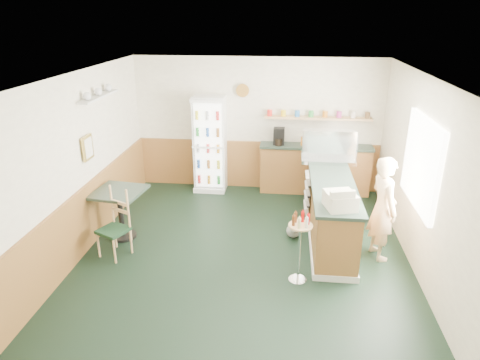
# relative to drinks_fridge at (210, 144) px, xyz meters

# --- Properties ---
(ground) EXTENTS (6.00, 6.00, 0.00)m
(ground) POSITION_rel_drinks_fridge_xyz_m (0.95, -2.74, -0.98)
(ground) COLOR black
(ground) RESTS_ON ground
(room_envelope) EXTENTS (5.04, 6.02, 2.72)m
(room_envelope) POSITION_rel_drinks_fridge_xyz_m (0.72, -2.01, 0.54)
(room_envelope) COLOR #EEE6CA
(room_envelope) RESTS_ON ground
(service_counter) EXTENTS (0.68, 3.01, 1.01)m
(service_counter) POSITION_rel_drinks_fridge_xyz_m (2.30, -1.67, -0.52)
(service_counter) COLOR #925B2F
(service_counter) RESTS_ON ground
(back_counter) EXTENTS (2.24, 0.42, 1.69)m
(back_counter) POSITION_rel_drinks_fridge_xyz_m (2.14, 0.06, -0.43)
(back_counter) COLOR #925B2F
(back_counter) RESTS_ON ground
(drinks_fridge) EXTENTS (0.65, 0.54, 1.96)m
(drinks_fridge) POSITION_rel_drinks_fridge_xyz_m (0.00, 0.00, 0.00)
(drinks_fridge) COLOR white
(drinks_fridge) RESTS_ON ground
(display_case) EXTENTS (0.94, 0.49, 0.54)m
(display_case) POSITION_rel_drinks_fridge_xyz_m (2.30, -0.90, 0.30)
(display_case) COLOR silver
(display_case) RESTS_ON service_counter
(cash_register) EXTENTS (0.47, 0.49, 0.22)m
(cash_register) POSITION_rel_drinks_fridge_xyz_m (2.30, -2.86, 0.14)
(cash_register) COLOR beige
(cash_register) RESTS_ON service_counter
(shopkeeper) EXTENTS (0.52, 0.62, 1.60)m
(shopkeeper) POSITION_rel_drinks_fridge_xyz_m (3.00, -2.36, -0.18)
(shopkeeper) COLOR tan
(shopkeeper) RESTS_ON ground
(condiment_stand) EXTENTS (0.33, 0.33, 1.02)m
(condiment_stand) POSITION_rel_drinks_fridge_xyz_m (1.77, -3.15, -0.32)
(condiment_stand) COLOR silver
(condiment_stand) RESTS_ON ground
(newspaper_rack) EXTENTS (0.09, 0.45, 0.71)m
(newspaper_rack) POSITION_rel_drinks_fridge_xyz_m (1.94, -1.43, -0.40)
(newspaper_rack) COLOR black
(newspaper_rack) RESTS_ON ground
(cafe_table) EXTENTS (0.85, 0.85, 0.83)m
(cafe_table) POSITION_rel_drinks_fridge_xyz_m (-1.10, -2.22, -0.39)
(cafe_table) COLOR black
(cafe_table) RESTS_ON ground
(cafe_chair) EXTENTS (0.53, 0.54, 1.07)m
(cafe_chair) POSITION_rel_drinks_fridge_xyz_m (-1.01, -2.69, -0.42)
(cafe_chair) COLOR black
(cafe_chair) RESTS_ON ground
(dog_doorstop) EXTENTS (0.23, 0.30, 0.28)m
(dog_doorstop) POSITION_rel_drinks_fridge_xyz_m (1.72, -1.94, -0.85)
(dog_doorstop) COLOR gray
(dog_doorstop) RESTS_ON ground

